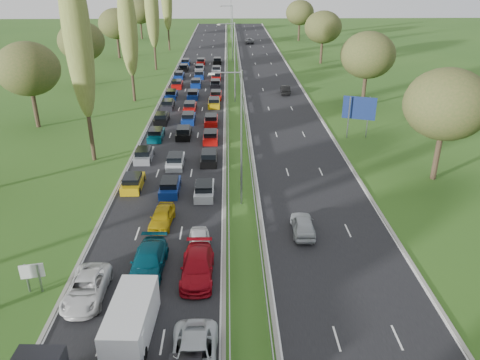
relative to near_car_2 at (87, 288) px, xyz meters
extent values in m
plane|color=#295219|center=(10.30, 49.91, -0.74)|extent=(260.00, 260.00, 0.00)
cube|color=black|center=(3.55, 52.41, -0.74)|extent=(10.50, 215.00, 0.04)
cube|color=black|center=(17.05, 52.41, -0.74)|extent=(10.50, 215.00, 0.04)
cube|color=gray|center=(9.15, 52.41, -0.19)|extent=(0.06, 215.00, 0.32)
cube|color=gray|center=(11.45, 52.41, -0.19)|extent=(0.06, 215.00, 0.32)
cylinder|color=gray|center=(10.30, 12.91, 5.26)|extent=(0.18, 0.18, 12.00)
cylinder|color=gray|center=(10.30, 47.91, 5.26)|extent=(0.18, 0.18, 12.00)
cylinder|color=gray|center=(10.30, 82.91, 5.26)|extent=(0.18, 0.18, 12.00)
cylinder|color=gray|center=(10.30, 117.91, 5.26)|extent=(0.18, 0.18, 12.00)
cylinder|color=#2D2116|center=(-5.70, 23.91, 3.22)|extent=(0.44, 0.44, 7.92)
ellipsoid|color=olive|center=(-5.70, 23.91, 12.90)|extent=(2.80, 2.80, 17.60)
cylinder|color=#2D2116|center=(-5.70, 48.91, 2.50)|extent=(0.44, 0.44, 6.48)
ellipsoid|color=olive|center=(-5.70, 48.91, 10.42)|extent=(2.80, 2.80, 14.40)
cylinder|color=#2D2116|center=(-5.70, 73.91, 2.86)|extent=(0.44, 0.44, 7.20)
ellipsoid|color=olive|center=(-5.70, 73.91, 11.66)|extent=(2.80, 2.80, 16.00)
cylinder|color=#2D2116|center=(-5.70, 98.91, 3.22)|extent=(0.44, 0.44, 7.92)
cylinder|color=#2D2116|center=(-16.20, 35.91, 1.68)|extent=(0.56, 0.56, 4.84)
ellipsoid|color=#38471E|center=(-16.20, 35.91, 6.96)|extent=(8.00, 8.00, 6.80)
cylinder|color=#2D2116|center=(-16.20, 59.91, 1.68)|extent=(0.56, 0.56, 4.84)
ellipsoid|color=#38471E|center=(-16.20, 59.91, 6.96)|extent=(8.00, 8.00, 6.80)
cylinder|color=#2D2116|center=(-16.20, 87.91, 1.68)|extent=(0.56, 0.56, 4.84)
ellipsoid|color=#38471E|center=(-16.20, 87.91, 6.96)|extent=(8.00, 8.00, 6.80)
cylinder|color=#2D2116|center=(-16.20, 119.91, 1.68)|extent=(0.56, 0.56, 4.84)
ellipsoid|color=#38471E|center=(-16.20, 119.91, 6.96)|extent=(8.00, 8.00, 6.80)
cylinder|color=#2D2116|center=(29.80, 17.91, 1.68)|extent=(0.56, 0.56, 4.84)
ellipsoid|color=#38471E|center=(29.80, 17.91, 6.96)|extent=(8.00, 8.00, 6.80)
cylinder|color=#2D2116|center=(29.80, 44.91, 1.68)|extent=(0.56, 0.56, 4.84)
ellipsoid|color=#38471E|center=(29.80, 44.91, 6.96)|extent=(8.00, 8.00, 6.80)
cylinder|color=#2D2116|center=(29.80, 79.91, 1.68)|extent=(0.56, 0.56, 4.84)
ellipsoid|color=#38471E|center=(29.80, 79.91, 6.96)|extent=(8.00, 8.00, 6.80)
cylinder|color=#2D2116|center=(29.80, 114.91, 1.68)|extent=(0.56, 0.56, 4.84)
ellipsoid|color=#38471E|center=(29.80, 114.91, 6.96)|extent=(8.00, 8.00, 6.80)
cube|color=#BF990C|center=(-0.05, 16.52, -0.30)|extent=(1.75, 4.00, 0.80)
cube|color=slate|center=(-0.14, 23.78, -0.30)|extent=(1.75, 4.00, 0.80)
cube|color=#053F4C|center=(0.22, 30.69, -0.30)|extent=(1.75, 4.00, 0.80)
cube|color=black|center=(0.06, 37.41, -0.30)|extent=(1.75, 4.00, 0.80)
cube|color=black|center=(0.10, 44.47, -0.30)|extent=(1.75, 4.00, 0.80)
cube|color=navy|center=(-0.04, 50.64, -0.30)|extent=(1.75, 4.00, 0.80)
cube|color=#A50C0A|center=(0.23, 57.92, -0.30)|extent=(1.75, 4.00, 0.80)
cube|color=navy|center=(-0.14, 65.26, -0.30)|extent=(1.75, 4.00, 0.80)
cube|color=black|center=(0.19, 72.51, -0.30)|extent=(1.75, 4.00, 0.80)
cube|color=navy|center=(0.06, 78.81, -0.30)|extent=(1.75, 4.00, 0.80)
cube|color=navy|center=(3.62, 15.50, -0.30)|extent=(1.75, 4.00, 0.80)
cube|color=#B2B7BC|center=(3.49, 21.94, -0.30)|extent=(1.75, 4.00, 0.80)
cube|color=black|center=(3.61, 31.26, -0.30)|extent=(1.75, 4.00, 0.80)
cube|color=navy|center=(3.72, 37.52, -0.30)|extent=(1.75, 4.00, 0.80)
cube|color=#A50C0A|center=(3.53, 43.13, -0.30)|extent=(1.75, 4.00, 0.80)
cube|color=navy|center=(3.51, 50.36, -0.30)|extent=(1.75, 4.00, 0.80)
cube|color=navy|center=(3.51, 58.75, -0.30)|extent=(1.75, 4.00, 0.80)
cube|color=navy|center=(3.73, 65.79, -0.30)|extent=(1.75, 4.00, 0.80)
cube|color=slate|center=(3.44, 72.11, -0.30)|extent=(1.75, 4.00, 0.80)
cube|color=#A50C0A|center=(3.37, 79.27, -0.30)|extent=(1.75, 4.00, 0.80)
cube|color=#B2B7BC|center=(6.89, 14.67, -0.30)|extent=(1.75, 4.00, 0.80)
cube|color=black|center=(7.06, 22.79, -0.30)|extent=(1.75, 4.00, 0.80)
cube|color=#A50C0A|center=(7.01, 29.71, -0.30)|extent=(1.75, 4.00, 0.80)
cube|color=#A50C0A|center=(6.88, 36.47, -0.30)|extent=(1.75, 4.00, 0.80)
cube|color=#BF990C|center=(7.05, 45.38, -0.30)|extent=(1.75, 4.00, 0.80)
cube|color=#A50C0A|center=(7.25, 50.08, -0.30)|extent=(1.75, 4.00, 0.80)
cube|color=black|center=(6.97, 58.02, -0.30)|extent=(1.75, 4.00, 0.80)
cube|color=#A50C0A|center=(7.00, 64.06, -0.30)|extent=(1.75, 4.00, 0.80)
cube|color=#B2B7BC|center=(6.90, 70.44, -0.30)|extent=(1.75, 4.00, 0.80)
cube|color=black|center=(6.94, 80.24, -0.30)|extent=(1.75, 4.00, 0.80)
imported|color=silver|center=(0.00, 0.00, 0.00)|extent=(2.41, 5.17, 1.43)
imported|color=#053C4C|center=(3.53, 2.81, 0.09)|extent=(2.46, 5.61, 1.61)
imported|color=#B4930C|center=(3.64, 9.33, 0.01)|extent=(2.04, 4.39, 1.46)
imported|color=#B9BFC4|center=(7.25, -6.04, 0.04)|extent=(2.53, 5.44, 1.51)
imported|color=maroon|center=(6.98, 2.08, 0.06)|extent=(2.24, 5.41, 1.56)
imported|color=silver|center=(6.93, 5.32, -0.04)|extent=(1.86, 4.08, 1.36)
imported|color=#AAB0B4|center=(15.07, 7.70, 0.02)|extent=(1.87, 4.36, 1.47)
imported|color=black|center=(18.85, 52.98, -0.02)|extent=(1.64, 4.26, 1.38)
imported|color=gray|center=(15.40, 110.42, -0.02)|extent=(2.40, 5.07, 1.40)
cube|color=white|center=(3.62, -3.34, 0.26)|extent=(1.86, 4.66, 1.86)
cube|color=black|center=(3.62, -1.29, 0.17)|extent=(1.82, 0.75, 1.49)
cylinder|color=black|center=(2.82, -1.85, -0.40)|extent=(0.23, 0.63, 0.63)
cylinder|color=black|center=(4.41, -4.83, -0.40)|extent=(0.23, 0.63, 0.63)
cube|color=white|center=(3.54, -3.55, 0.45)|extent=(2.22, 5.54, 2.22)
cube|color=black|center=(3.54, -1.12, 0.34)|extent=(2.16, 0.89, 1.77)
cylinder|color=black|center=(2.60, -1.78, -0.34)|extent=(0.28, 0.75, 0.75)
cylinder|color=black|center=(4.48, -5.33, -0.34)|extent=(0.28, 0.75, 0.75)
cylinder|color=gray|center=(-4.00, 0.74, 0.31)|extent=(0.16, 0.16, 2.10)
cylinder|color=gray|center=(-3.20, 0.74, 0.31)|extent=(0.16, 0.16, 2.10)
cube|color=silver|center=(-3.60, 0.74, 0.86)|extent=(1.49, 0.40, 1.00)
cylinder|color=gray|center=(24.00, 30.51, 1.86)|extent=(0.16, 0.16, 5.20)
cylinder|color=gray|center=(26.40, 30.51, 1.86)|extent=(0.16, 0.16, 5.20)
cube|color=#122050|center=(25.20, 30.51, 3.06)|extent=(3.79, 1.46, 2.80)
camera|label=1|loc=(9.20, -24.58, 18.75)|focal=35.00mm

